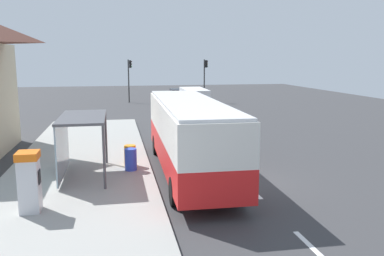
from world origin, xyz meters
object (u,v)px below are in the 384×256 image
Objects in this scene: recycling_bin_orange at (130,156)px; traffic_light_near_side at (205,74)px; recycling_bin_blue at (131,159)px; bus_shelter at (75,130)px; bus at (189,132)px; traffic_light_far_side at (129,74)px; ticket_machine at (29,181)px; white_van at (194,99)px; sedan_near at (178,95)px.

recycling_bin_orange is 29.48m from traffic_light_near_side.
recycling_bin_blue is 2.69m from bus_shelter.
traffic_light_near_side is at bearing 71.15° from recycling_bin_blue.
traffic_light_far_side is (-1.39, 29.64, 1.39)m from bus.
traffic_light_far_side is (-8.60, 0.80, -0.01)m from traffic_light_near_side.
ticket_machine reaches higher than recycling_bin_blue.
bus is 2.28× the size of traffic_light_near_side.
bus_shelter is at bearing -96.36° from traffic_light_far_side.
white_van is at bearing 78.17° from bus.
bus_shelter is (-2.21, -0.51, 1.44)m from recycling_bin_blue.
bus_shelter reaches higher than ticket_machine.
recycling_bin_orange is at bearing 56.29° from ticket_machine.
sedan_near is 29.08m from recycling_bin_blue.
bus is 2.50× the size of sedan_near.
sedan_near is 4.03m from traffic_light_near_side.
ticket_machine is 0.40× the size of traffic_light_near_side.
bus is 29.07m from sedan_near.
bus_shelter is (-2.21, -1.21, 1.44)m from recycling_bin_orange.
traffic_light_far_side is at bearing 87.84° from recycling_bin_blue.
white_van reaches higher than sedan_near.
bus reaches higher than white_van.
ticket_machine is 5.99m from recycling_bin_orange.
recycling_bin_blue is at bearing -90.00° from recycling_bin_orange.
traffic_light_far_side reaches higher than ticket_machine.
traffic_light_near_side is 1.00× the size of traffic_light_far_side.
sedan_near is 2.28× the size of ticket_machine.
sedan_near is 1.10× the size of bus_shelter.
bus_shelter reaches higher than white_van.
bus_shelter is at bearing -166.95° from recycling_bin_blue.
recycling_bin_orange is 28.65m from traffic_light_far_side.
ticket_machine is 0.40× the size of traffic_light_far_side.
recycling_bin_orange is at bearing -110.05° from white_van.
traffic_light_far_side is (1.10, 29.22, 2.57)m from recycling_bin_blue.
bus is 2.28× the size of traffic_light_far_side.
traffic_light_far_side is at bearing 87.79° from recycling_bin_orange.
white_van reaches higher than recycling_bin_orange.
sedan_near is 0.91× the size of traffic_light_near_side.
traffic_light_near_side is at bearing -5.31° from traffic_light_far_side.
white_van is at bearing -90.57° from sedan_near.
recycling_bin_orange is (-6.50, -27.65, -0.14)m from sedan_near.
recycling_bin_orange is at bearing -92.21° from traffic_light_far_side.
sedan_near is (4.01, 28.78, -1.05)m from bus.
recycling_bin_blue is 0.20× the size of traffic_light_near_side.
recycling_bin_blue is 29.35m from traffic_light_far_side.
traffic_light_near_side is (9.70, 28.42, 2.58)m from recycling_bin_blue.
sedan_near is 34.06m from ticket_machine.
traffic_light_near_side reaches higher than bus_shelter.
bus is at bearing -101.83° from white_van.
traffic_light_far_side is at bearing 92.68° from bus.
ticket_machine is at bearing -113.34° from white_van.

